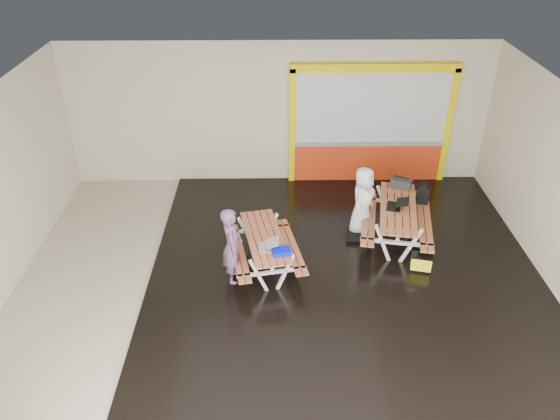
{
  "coord_description": "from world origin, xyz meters",
  "views": [
    {
      "loc": [
        -0.12,
        -8.11,
        6.56
      ],
      "look_at": [
        0.0,
        0.9,
        1.0
      ],
      "focal_mm": 34.65,
      "sensor_mm": 36.0,
      "label": 1
    }
  ],
  "objects_px": {
    "dark_case": "(355,236)",
    "backpack": "(422,193)",
    "fluke_bag": "(421,262)",
    "picnic_table_left": "(265,244)",
    "laptop_right": "(397,205)",
    "blue_pouch": "(282,251)",
    "toolbox": "(401,183)",
    "person_right": "(363,200)",
    "person_left": "(232,246)",
    "picnic_table_right": "(397,215)",
    "laptop_left": "(268,245)"
  },
  "relations": [
    {
      "from": "blue_pouch",
      "to": "toolbox",
      "type": "xyz_separation_m",
      "value": [
        2.62,
        2.3,
        0.12
      ]
    },
    {
      "from": "person_right",
      "to": "blue_pouch",
      "type": "xyz_separation_m",
      "value": [
        -1.7,
        -1.69,
        -0.06
      ]
    },
    {
      "from": "person_left",
      "to": "person_right",
      "type": "distance_m",
      "value": 3.01
    },
    {
      "from": "fluke_bag",
      "to": "person_left",
      "type": "bearing_deg",
      "value": -176.56
    },
    {
      "from": "person_left",
      "to": "laptop_right",
      "type": "bearing_deg",
      "value": -73.17
    },
    {
      "from": "dark_case",
      "to": "fluke_bag",
      "type": "distance_m",
      "value": 1.56
    },
    {
      "from": "toolbox",
      "to": "backpack",
      "type": "xyz_separation_m",
      "value": [
        0.45,
        -0.16,
        -0.17
      ]
    },
    {
      "from": "picnic_table_left",
      "to": "fluke_bag",
      "type": "xyz_separation_m",
      "value": [
        3.03,
        -0.15,
        -0.36
      ]
    },
    {
      "from": "picnic_table_left",
      "to": "laptop_right",
      "type": "distance_m",
      "value": 2.85
    },
    {
      "from": "fluke_bag",
      "to": "toolbox",
      "type": "bearing_deg",
      "value": 92.57
    },
    {
      "from": "picnic_table_left",
      "to": "dark_case",
      "type": "height_order",
      "value": "picnic_table_left"
    },
    {
      "from": "toolbox",
      "to": "dark_case",
      "type": "bearing_deg",
      "value": -142.03
    },
    {
      "from": "picnic_table_right",
      "to": "person_right",
      "type": "relative_size",
      "value": 1.54
    },
    {
      "from": "laptop_left",
      "to": "dark_case",
      "type": "xyz_separation_m",
      "value": [
        1.83,
        1.31,
        -0.69
      ]
    },
    {
      "from": "picnic_table_left",
      "to": "dark_case",
      "type": "distance_m",
      "value": 2.17
    },
    {
      "from": "picnic_table_right",
      "to": "laptop_right",
      "type": "height_order",
      "value": "laptop_right"
    },
    {
      "from": "blue_pouch",
      "to": "fluke_bag",
      "type": "height_order",
      "value": "blue_pouch"
    },
    {
      "from": "person_right",
      "to": "person_left",
      "type": "bearing_deg",
      "value": 148.57
    },
    {
      "from": "laptop_left",
      "to": "toolbox",
      "type": "xyz_separation_m",
      "value": [
        2.87,
        2.12,
        0.12
      ]
    },
    {
      "from": "fluke_bag",
      "to": "picnic_table_left",
      "type": "bearing_deg",
      "value": 177.22
    },
    {
      "from": "person_left",
      "to": "fluke_bag",
      "type": "bearing_deg",
      "value": -90.96
    },
    {
      "from": "blue_pouch",
      "to": "dark_case",
      "type": "height_order",
      "value": "blue_pouch"
    },
    {
      "from": "picnic_table_left",
      "to": "fluke_bag",
      "type": "height_order",
      "value": "picnic_table_left"
    },
    {
      "from": "dark_case",
      "to": "toolbox",
      "type": "bearing_deg",
      "value": 37.97
    },
    {
      "from": "laptop_right",
      "to": "person_left",
      "type": "bearing_deg",
      "value": -158.76
    },
    {
      "from": "picnic_table_left",
      "to": "person_right",
      "type": "xyz_separation_m",
      "value": [
        2.02,
        1.13,
        0.28
      ]
    },
    {
      "from": "backpack",
      "to": "toolbox",
      "type": "bearing_deg",
      "value": 160.45
    },
    {
      "from": "dark_case",
      "to": "backpack",
      "type": "bearing_deg",
      "value": 23.67
    },
    {
      "from": "laptop_left",
      "to": "picnic_table_right",
      "type": "bearing_deg",
      "value": 25.94
    },
    {
      "from": "person_left",
      "to": "laptop_right",
      "type": "xyz_separation_m",
      "value": [
        3.28,
        1.27,
        0.09
      ]
    },
    {
      "from": "laptop_left",
      "to": "toolbox",
      "type": "height_order",
      "value": "toolbox"
    },
    {
      "from": "picnic_table_left",
      "to": "person_right",
      "type": "distance_m",
      "value": 2.33
    },
    {
      "from": "picnic_table_left",
      "to": "person_left",
      "type": "bearing_deg",
      "value": -148.24
    },
    {
      "from": "picnic_table_left",
      "to": "fluke_bag",
      "type": "bearing_deg",
      "value": -2.78
    },
    {
      "from": "person_left",
      "to": "laptop_left",
      "type": "height_order",
      "value": "person_left"
    },
    {
      "from": "picnic_table_left",
      "to": "picnic_table_right",
      "type": "xyz_separation_m",
      "value": [
        2.73,
        0.92,
        0.05
      ]
    },
    {
      "from": "picnic_table_left",
      "to": "blue_pouch",
      "type": "distance_m",
      "value": 0.68
    },
    {
      "from": "picnic_table_right",
      "to": "fluke_bag",
      "type": "bearing_deg",
      "value": -74.28
    },
    {
      "from": "laptop_left",
      "to": "toolbox",
      "type": "relative_size",
      "value": 0.76
    },
    {
      "from": "laptop_right",
      "to": "toolbox",
      "type": "height_order",
      "value": "toolbox"
    },
    {
      "from": "picnic_table_right",
      "to": "person_left",
      "type": "height_order",
      "value": "person_left"
    },
    {
      "from": "toolbox",
      "to": "person_left",
      "type": "bearing_deg",
      "value": -149.12
    },
    {
      "from": "person_left",
      "to": "toolbox",
      "type": "relative_size",
      "value": 3.21
    },
    {
      "from": "picnic_table_left",
      "to": "toolbox",
      "type": "xyz_separation_m",
      "value": [
        2.94,
        1.75,
        0.34
      ]
    },
    {
      "from": "laptop_right",
      "to": "toolbox",
      "type": "distance_m",
      "value": 0.88
    },
    {
      "from": "picnic_table_right",
      "to": "laptop_left",
      "type": "relative_size",
      "value": 6.17
    },
    {
      "from": "laptop_right",
      "to": "blue_pouch",
      "type": "height_order",
      "value": "laptop_right"
    },
    {
      "from": "laptop_left",
      "to": "backpack",
      "type": "distance_m",
      "value": 3.86
    },
    {
      "from": "picnic_table_left",
      "to": "dark_case",
      "type": "relative_size",
      "value": 5.74
    },
    {
      "from": "picnic_table_left",
      "to": "person_right",
      "type": "bearing_deg",
      "value": 29.22
    }
  ]
}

